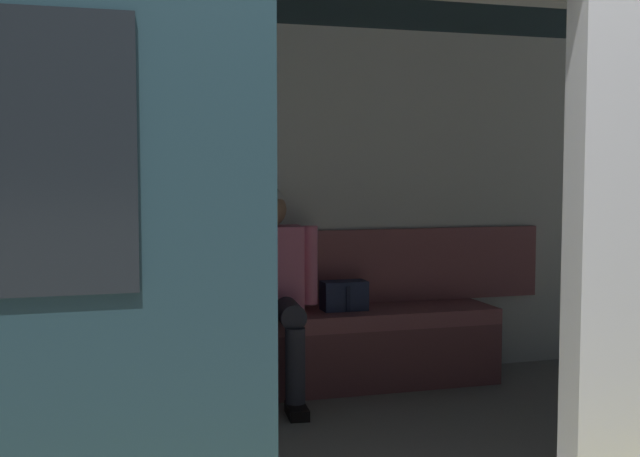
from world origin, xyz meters
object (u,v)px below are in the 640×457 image
object	(u,v)px
train_car	(312,125)
bench_seat	(281,334)
handbag	(344,296)
person_seated	(270,278)
book	(210,316)
grab_pole_door	(262,233)

from	to	relation	value
train_car	bench_seat	world-z (taller)	train_car
handbag	person_seated	bearing A→B (deg)	13.50
person_seated	handbag	distance (m)	0.50
bench_seat	book	distance (m)	0.41
handbag	bench_seat	bearing A→B (deg)	8.67
train_car	bench_seat	size ratio (longest dim) A/B	2.47
bench_seat	handbag	bearing A→B (deg)	-171.33
book	bench_seat	bearing A→B (deg)	176.32
handbag	grab_pole_door	distance (m)	1.91
train_car	grab_pole_door	bearing A→B (deg)	61.00
book	grab_pole_door	distance (m)	1.70
bench_seat	handbag	size ratio (longest dim) A/B	9.96
grab_pole_door	book	bearing A→B (deg)	-91.95
train_car	book	bearing A→B (deg)	-70.63
train_car	bench_seat	xyz separation A→B (m)	(-0.07, -0.90, -1.12)
train_car	grab_pole_door	world-z (taller)	train_car
train_car	handbag	size ratio (longest dim) A/B	24.62
bench_seat	train_car	bearing A→B (deg)	85.41
bench_seat	person_seated	distance (m)	0.34
train_car	bench_seat	distance (m)	1.44
bench_seat	grab_pole_door	bearing A→B (deg)	74.15
bench_seat	person_seated	world-z (taller)	person_seated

